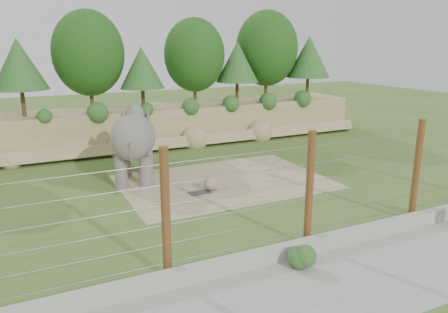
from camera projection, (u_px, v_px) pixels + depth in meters
name	position (u px, v px, depth m)	size (l,w,h in m)	color
ground	(244.00, 203.00, 18.92)	(90.00, 90.00, 0.00)	#436225
back_embankment	(162.00, 85.00, 29.18)	(30.00, 5.52, 8.77)	#978758
dirt_patch	(224.00, 182.00, 21.73)	(10.00, 7.00, 0.02)	#8C8059
drain_grate	(200.00, 193.00, 20.07)	(1.00, 0.60, 0.03)	#262628
elephant	(134.00, 147.00, 21.44)	(1.86, 4.34, 3.52)	#615C57
stone_ball	(211.00, 183.00, 20.33)	(0.70, 0.70, 0.70)	gray
retaining_wall	(316.00, 244.00, 14.51)	(26.00, 0.35, 0.50)	#9E9C94
walkway	(358.00, 279.00, 12.83)	(26.00, 4.00, 0.01)	#9E9C94
barrier_fence	(309.00, 190.00, 14.49)	(20.26, 0.26, 4.00)	brown
walkway_shrub	(301.00, 258.00, 13.28)	(0.74, 0.74, 0.74)	#205520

